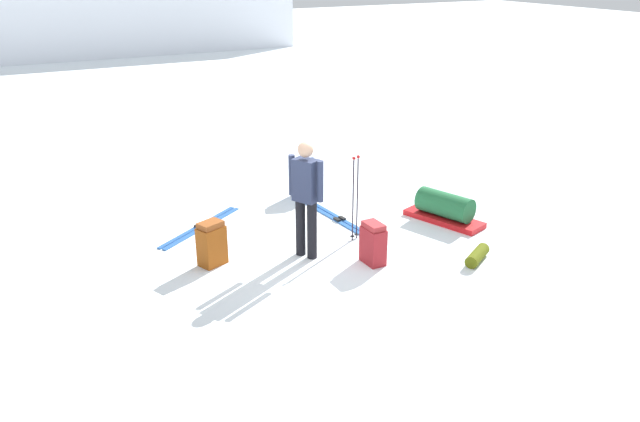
% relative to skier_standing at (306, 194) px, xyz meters
% --- Properties ---
extents(ground_plane, '(80.00, 80.00, 0.00)m').
position_rel_skier_standing_xyz_m(ground_plane, '(0.17, -0.10, -0.95)').
color(ground_plane, white).
extents(distant_snow_ridge, '(17.20, 5.25, 3.47)m').
position_rel_skier_standing_xyz_m(distant_snow_ridge, '(1.10, 22.79, 0.78)').
color(distant_snow_ridge, white).
rests_on(distant_snow_ridge, ground_plane).
extents(skier_standing, '(0.35, 0.52, 1.70)m').
position_rel_skier_standing_xyz_m(skier_standing, '(0.00, 0.00, 0.00)').
color(skier_standing, black).
rests_on(skier_standing, ground_plane).
extents(ski_pair_near, '(1.65, 1.18, 0.05)m').
position_rel_skier_standing_xyz_m(ski_pair_near, '(-1.02, 1.70, -0.94)').
color(ski_pair_near, '#2A5DA7').
rests_on(ski_pair_near, ground_plane).
extents(ski_pair_far, '(0.32, 1.88, 0.05)m').
position_rel_skier_standing_xyz_m(ski_pair_far, '(1.07, 0.91, -0.94)').
color(ski_pair_far, '#285BA3').
rests_on(ski_pair_far, ground_plane).
extents(backpack_large_dark, '(0.44, 0.36, 0.68)m').
position_rel_skier_standing_xyz_m(backpack_large_dark, '(1.11, 2.20, -0.62)').
color(backpack_large_dark, navy).
rests_on(backpack_large_dark, ground_plane).
extents(backpack_bright, '(0.24, 0.37, 0.61)m').
position_rel_skier_standing_xyz_m(backpack_bright, '(0.72, -0.64, -0.66)').
color(backpack_bright, maroon).
rests_on(backpack_bright, ground_plane).
extents(backpack_small_spare, '(0.43, 0.37, 0.64)m').
position_rel_skier_standing_xyz_m(backpack_small_spare, '(-1.28, 0.38, -0.64)').
color(backpack_small_spare, '#924411').
rests_on(backpack_small_spare, ground_plane).
extents(ski_poles_planted_near, '(0.16, 0.10, 1.32)m').
position_rel_skier_standing_xyz_m(ski_poles_planted_near, '(0.91, 0.18, -0.22)').
color(ski_poles_planted_near, black).
rests_on(ski_poles_planted_near, ground_plane).
extents(gear_sled, '(0.84, 1.38, 0.49)m').
position_rel_skier_standing_xyz_m(gear_sled, '(2.55, 0.09, -0.73)').
color(gear_sled, red).
rests_on(gear_sled, ground_plane).
extents(sleeping_mat_rolled, '(0.57, 0.43, 0.18)m').
position_rel_skier_standing_xyz_m(sleeping_mat_rolled, '(2.04, -1.30, -0.86)').
color(sleeping_mat_rolled, '#515A10').
rests_on(sleeping_mat_rolled, ground_plane).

